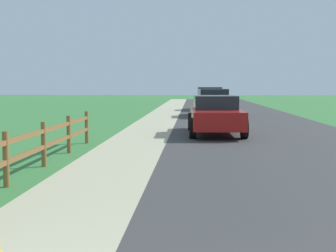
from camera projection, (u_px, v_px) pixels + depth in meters
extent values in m
plane|color=#38773A|center=(178.00, 117.00, 27.25)|extent=(120.00, 120.00, 0.00)
cube|color=#3A3A3A|center=(237.00, 115.00, 29.06)|extent=(7.00, 66.00, 0.01)
cube|color=#B4B08E|center=(130.00, 115.00, 29.40)|extent=(6.00, 66.00, 0.01)
cube|color=#38773A|center=(106.00, 115.00, 29.47)|extent=(5.00, 66.00, 0.00)
cylinder|color=brown|center=(6.00, 160.00, 8.50)|extent=(0.11, 0.11, 1.00)
cylinder|color=brown|center=(44.00, 144.00, 10.64)|extent=(0.11, 0.11, 1.00)
cylinder|color=brown|center=(69.00, 135.00, 12.79)|extent=(0.11, 0.11, 1.00)
cylinder|color=brown|center=(87.00, 127.00, 14.94)|extent=(0.11, 0.11, 1.00)
cube|color=brown|center=(6.00, 162.00, 8.50)|extent=(0.07, 12.95, 0.09)
cube|color=brown|center=(5.00, 143.00, 8.47)|extent=(0.07, 12.95, 0.09)
cube|color=maroon|center=(215.00, 117.00, 17.84)|extent=(1.87, 5.00, 0.63)
cube|color=#1E232B|center=(215.00, 102.00, 17.98)|extent=(1.59, 2.25, 0.49)
cylinder|color=black|center=(191.00, 121.00, 19.42)|extent=(0.24, 0.71, 0.71)
cylinder|color=black|center=(234.00, 121.00, 19.37)|extent=(0.24, 0.71, 0.71)
cylinder|color=black|center=(193.00, 128.00, 16.36)|extent=(0.24, 0.71, 0.71)
cylinder|color=black|center=(244.00, 128.00, 16.31)|extent=(0.24, 0.71, 0.71)
cube|color=black|center=(213.00, 104.00, 28.12)|extent=(2.01, 4.50, 0.75)
cube|color=#1E232B|center=(213.00, 93.00, 27.97)|extent=(1.69, 2.42, 0.52)
cylinder|color=black|center=(196.00, 109.00, 29.52)|extent=(0.26, 0.76, 0.75)
cylinder|color=black|center=(225.00, 109.00, 29.51)|extent=(0.26, 0.76, 0.75)
cylinder|color=black|center=(199.00, 111.00, 26.79)|extent=(0.26, 0.76, 0.75)
cylinder|color=black|center=(231.00, 111.00, 26.78)|extent=(0.26, 0.76, 0.75)
cube|color=white|center=(209.00, 101.00, 35.22)|extent=(1.99, 4.59, 0.74)
cube|color=#1E232B|center=(209.00, 91.00, 35.28)|extent=(1.73, 2.16, 0.61)
cylinder|color=black|center=(196.00, 104.00, 36.70)|extent=(0.23, 0.76, 0.75)
cylinder|color=black|center=(221.00, 104.00, 36.62)|extent=(0.23, 0.76, 0.75)
cylinder|color=black|center=(196.00, 106.00, 33.88)|extent=(0.23, 0.76, 0.75)
cylinder|color=black|center=(224.00, 106.00, 33.80)|extent=(0.23, 0.76, 0.75)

